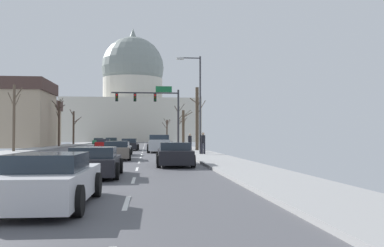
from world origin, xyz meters
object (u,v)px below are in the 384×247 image
Objects in this scene: sedan_near_04 at (175,155)px; sedan_oncoming_00 at (103,143)px; sedan_near_02 at (119,149)px; sedan_oncoming_01 at (111,142)px; sedan_near_00 at (129,145)px; pedestrian_00 at (190,142)px; signal_gantry at (155,103)px; sedan_near_06 at (50,181)px; sedan_oncoming_02 at (99,141)px; pedestrian_01 at (203,142)px; pickup_truck_near_01 at (159,144)px; sedan_near_03 at (117,151)px; street_lamp_right at (197,96)px; sedan_near_05 at (95,163)px.

sedan_near_04 is 1.05× the size of sedan_oncoming_00.
sedan_oncoming_01 reaches higher than sedan_near_02.
pedestrian_00 reaches higher than sedan_near_00.
signal_gantry is 1.72× the size of sedan_near_00.
sedan_near_02 is 13.06m from sedan_near_04.
sedan_near_02 is 25.24m from sedan_near_06.
signal_gantry reaches higher than sedan_oncoming_00.
sedan_near_04 is 13.25m from sedan_near_06.
pedestrian_01 is (13.43, -46.74, 0.56)m from sedan_oncoming_02.
signal_gantry is at bearing 91.70° from pickup_truck_near_01.
sedan_near_03 is at bearing -122.30° from pedestrian_00.
pedestrian_00 is (9.58, -18.64, 0.50)m from sedan_oncoming_00.
sedan_oncoming_00 is at bearing 101.87° from sedan_near_04.
pedestrian_01 is at bearing -64.28° from sedan_near_00.
sedan_oncoming_02 is (-7.06, 33.51, -0.05)m from sedan_near_00.
sedan_near_00 reaches higher than sedan_near_03.
street_lamp_right is at bearing -73.99° from sedan_oncoming_01.
street_lamp_right is 1.77× the size of sedan_oncoming_01.
sedan_near_03 reaches higher than sedan_near_06.
sedan_near_05 is at bearing -89.22° from sedan_near_02.
pickup_truck_near_01 is at bearing 135.38° from pedestrian_00.
street_lamp_right is at bearing -67.19° from sedan_oncoming_00.
street_lamp_right is 48.56m from sedan_oncoming_02.
sedan_near_05 is at bearing -105.39° from pedestrian_00.
sedan_oncoming_01 is (-6.69, 26.05, -0.15)m from pickup_truck_near_01.
street_lamp_right is 8.77m from sedan_near_03.
sedan_oncoming_01 reaches higher than sedan_oncoming_02.
sedan_near_03 is (0.24, -6.15, 0.06)m from sedan_near_02.
sedan_near_04 is 2.78× the size of pedestrian_00.
sedan_near_00 is 29.96m from sedan_near_05.
sedan_near_05 is 50.20m from sedan_oncoming_01.
pedestrian_00 is 0.97× the size of pedestrian_01.
sedan_near_03 is at bearing -104.92° from pickup_truck_near_01.
sedan_near_02 is 0.93× the size of sedan_near_04.
street_lamp_right reaches higher than pickup_truck_near_01.
street_lamp_right is 3.69m from pedestrian_01.
sedan_oncoming_02 is at bearing 105.56° from street_lamp_right.
pedestrian_00 reaches higher than sedan_near_04.
pickup_truck_near_01 is at bearing -62.66° from sedan_near_00.
pickup_truck_near_01 is at bearing -88.30° from signal_gantry.
sedan_oncoming_02 is (-6.94, 63.47, -0.01)m from sedan_near_05.
sedan_oncoming_01 reaches higher than sedan_oncoming_00.
pedestrian_00 is (12.82, -42.11, 0.51)m from sedan_oncoming_02.
sedan_near_00 is at bearing -78.10° from sedan_oncoming_02.
sedan_oncoming_02 is (-12.97, 46.60, -4.21)m from street_lamp_right.
street_lamp_right is 1.47× the size of pickup_truck_near_01.
sedan_near_02 is 6.92m from pedestrian_00.
sedan_oncoming_00 is (-3.70, 40.00, 0.00)m from sedan_near_05.
sedan_near_00 is 24.51m from sedan_near_04.
street_lamp_right is 1.73× the size of sedan_near_05.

